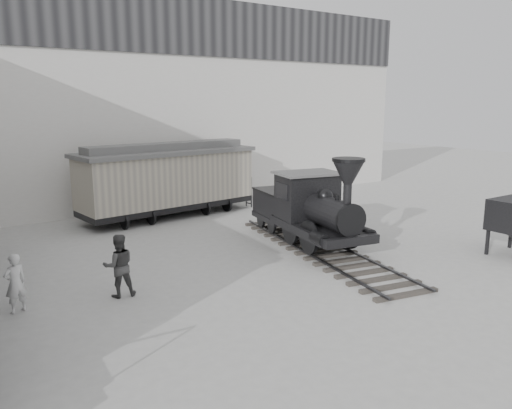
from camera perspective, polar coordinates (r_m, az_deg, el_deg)
ground at (r=15.91m, az=9.13°, el=-9.08°), size 90.00×90.00×0.00m
north_wall at (r=27.79m, az=-12.26°, el=11.30°), size 34.00×2.51×11.00m
locomotive at (r=19.57m, az=6.34°, el=-0.97°), size 4.04×10.53×3.64m
boxcar at (r=24.88m, az=-10.02°, el=2.97°), size 9.21×3.89×3.66m
visitor_a at (r=14.99m, az=-25.81°, el=-8.11°), size 0.70×0.57×1.65m
visitor_b at (r=15.11m, az=-15.40°, el=-6.74°), size 1.02×0.86×1.87m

